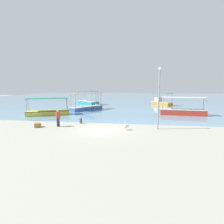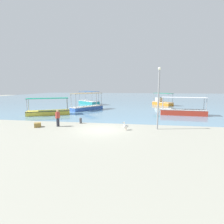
{
  "view_description": "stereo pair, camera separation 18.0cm",
  "coord_description": "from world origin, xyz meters",
  "px_view_note": "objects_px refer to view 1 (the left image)",
  "views": [
    {
      "loc": [
        3.39,
        -15.49,
        4.0
      ],
      "look_at": [
        0.11,
        5.94,
        0.83
      ],
      "focal_mm": 28.0,
      "sensor_mm": 36.0,
      "label": 1
    },
    {
      "loc": [
        3.57,
        -15.46,
        4.0
      ],
      "look_at": [
        0.11,
        5.94,
        0.83
      ],
      "focal_mm": 28.0,
      "sensor_mm": 36.0,
      "label": 2
    }
  ],
  "objects_px": {
    "fishing_boat_outer": "(161,102)",
    "pelican": "(126,126)",
    "fishing_boat_far_left": "(48,111)",
    "lamp_post": "(159,95)",
    "fishing_boat_near_left": "(183,111)",
    "mooring_bollard": "(81,120)",
    "cargo_crate": "(38,125)",
    "fishing_boat_far_right": "(88,102)",
    "fishing_boat_center": "(87,107)",
    "fisherman_standing": "(58,118)"
  },
  "relations": [
    {
      "from": "fishing_boat_near_left",
      "to": "lamp_post",
      "type": "height_order",
      "value": "lamp_post"
    },
    {
      "from": "pelican",
      "to": "mooring_bollard",
      "type": "relative_size",
      "value": 1.25
    },
    {
      "from": "fishing_boat_near_left",
      "to": "cargo_crate",
      "type": "bearing_deg",
      "value": -148.0
    },
    {
      "from": "lamp_post",
      "to": "fishing_boat_center",
      "type": "bearing_deg",
      "value": 131.3
    },
    {
      "from": "pelican",
      "to": "fisherman_standing",
      "type": "distance_m",
      "value": 6.93
    },
    {
      "from": "mooring_bollard",
      "to": "fisherman_standing",
      "type": "distance_m",
      "value": 2.59
    },
    {
      "from": "fishing_boat_outer",
      "to": "fishing_boat_far_left",
      "type": "relative_size",
      "value": 0.78
    },
    {
      "from": "pelican",
      "to": "lamp_post",
      "type": "distance_m",
      "value": 4.17
    },
    {
      "from": "fishing_boat_center",
      "to": "lamp_post",
      "type": "xyz_separation_m",
      "value": [
        10.66,
        -12.14,
        2.7
      ]
    },
    {
      "from": "fishing_boat_outer",
      "to": "fishing_boat_near_left",
      "type": "bearing_deg",
      "value": -84.15
    },
    {
      "from": "cargo_crate",
      "to": "fishing_boat_far_right",
      "type": "bearing_deg",
      "value": 93.92
    },
    {
      "from": "fishing_boat_far_left",
      "to": "lamp_post",
      "type": "xyz_separation_m",
      "value": [
        14.56,
        -6.26,
        2.74
      ]
    },
    {
      "from": "fishing_boat_center",
      "to": "fishing_boat_far_left",
      "type": "height_order",
      "value": "fishing_boat_center"
    },
    {
      "from": "pelican",
      "to": "mooring_bollard",
      "type": "xyz_separation_m",
      "value": [
        -5.14,
        2.22,
        -0.04
      ]
    },
    {
      "from": "fishing_boat_outer",
      "to": "pelican",
      "type": "xyz_separation_m",
      "value": [
        -5.92,
        -23.05,
        -0.27
      ]
    },
    {
      "from": "fishing_boat_outer",
      "to": "fishing_boat_center",
      "type": "xyz_separation_m",
      "value": [
        -13.66,
        -10.08,
        -0.11
      ]
    },
    {
      "from": "fishing_boat_center",
      "to": "fishing_boat_far_right",
      "type": "relative_size",
      "value": 1.0
    },
    {
      "from": "lamp_post",
      "to": "fisherman_standing",
      "type": "height_order",
      "value": "lamp_post"
    },
    {
      "from": "mooring_bollard",
      "to": "fishing_boat_near_left",
      "type": "bearing_deg",
      "value": 31.61
    },
    {
      "from": "fisherman_standing",
      "to": "fishing_boat_outer",
      "type": "bearing_deg",
      "value": 60.48
    },
    {
      "from": "fishing_boat_far_right",
      "to": "mooring_bollard",
      "type": "bearing_deg",
      "value": -75.65
    },
    {
      "from": "fishing_boat_outer",
      "to": "lamp_post",
      "type": "relative_size",
      "value": 0.81
    },
    {
      "from": "fishing_boat_near_left",
      "to": "fishing_boat_far_left",
      "type": "relative_size",
      "value": 1.04
    },
    {
      "from": "fishing_boat_near_left",
      "to": "fisherman_standing",
      "type": "relative_size",
      "value": 3.68
    },
    {
      "from": "fishing_boat_near_left",
      "to": "pelican",
      "type": "xyz_separation_m",
      "value": [
        -7.27,
        -9.86,
        -0.19
      ]
    },
    {
      "from": "fishing_boat_far_left",
      "to": "pelican",
      "type": "height_order",
      "value": "fishing_boat_far_left"
    },
    {
      "from": "fishing_boat_far_right",
      "to": "pelican",
      "type": "relative_size",
      "value": 7.29
    },
    {
      "from": "pelican",
      "to": "cargo_crate",
      "type": "relative_size",
      "value": 1.26
    },
    {
      "from": "fishing_boat_near_left",
      "to": "mooring_bollard",
      "type": "xyz_separation_m",
      "value": [
        -12.41,
        -7.64,
        -0.22
      ]
    },
    {
      "from": "fishing_boat_far_right",
      "to": "lamp_post",
      "type": "height_order",
      "value": "lamp_post"
    },
    {
      "from": "fishing_boat_near_left",
      "to": "cargo_crate",
      "type": "relative_size",
      "value": 9.78
    },
    {
      "from": "pelican",
      "to": "fishing_boat_far_left",
      "type": "bearing_deg",
      "value": 148.64
    },
    {
      "from": "fishing_boat_center",
      "to": "lamp_post",
      "type": "distance_m",
      "value": 16.38
    },
    {
      "from": "fisherman_standing",
      "to": "lamp_post",
      "type": "bearing_deg",
      "value": 2.43
    },
    {
      "from": "fishing_boat_outer",
      "to": "fishing_boat_far_left",
      "type": "xyz_separation_m",
      "value": [
        -17.56,
        -15.96,
        -0.16
      ]
    },
    {
      "from": "fishing_boat_center",
      "to": "fishing_boat_far_right",
      "type": "bearing_deg",
      "value": 105.15
    },
    {
      "from": "fishing_boat_outer",
      "to": "fishing_boat_center",
      "type": "bearing_deg",
      "value": -143.57
    },
    {
      "from": "mooring_bollard",
      "to": "cargo_crate",
      "type": "relative_size",
      "value": 1.01
    },
    {
      "from": "fisherman_standing",
      "to": "cargo_crate",
      "type": "xyz_separation_m",
      "value": [
        -1.89,
        -0.59,
        -0.69
      ]
    },
    {
      "from": "pelican",
      "to": "mooring_bollard",
      "type": "height_order",
      "value": "pelican"
    },
    {
      "from": "mooring_bollard",
      "to": "pelican",
      "type": "bearing_deg",
      "value": -23.42
    },
    {
      "from": "fisherman_standing",
      "to": "cargo_crate",
      "type": "bearing_deg",
      "value": -162.68
    },
    {
      "from": "fishing_boat_near_left",
      "to": "fishing_boat_far_right",
      "type": "bearing_deg",
      "value": 144.18
    },
    {
      "from": "mooring_bollard",
      "to": "cargo_crate",
      "type": "distance_m",
      "value": 4.37
    },
    {
      "from": "fishing_boat_far_right",
      "to": "fisherman_standing",
      "type": "relative_size",
      "value": 3.45
    },
    {
      "from": "fishing_boat_outer",
      "to": "fishing_boat_far_right",
      "type": "xyz_separation_m",
      "value": [
        -16.26,
        -0.48,
        -0.07
      ]
    },
    {
      "from": "fishing_boat_outer",
      "to": "fishing_boat_far_left",
      "type": "distance_m",
      "value": 23.73
    },
    {
      "from": "fishing_boat_center",
      "to": "mooring_bollard",
      "type": "xyz_separation_m",
      "value": [
        2.61,
        -10.75,
        -0.19
      ]
    },
    {
      "from": "fishing_boat_center",
      "to": "lamp_post",
      "type": "height_order",
      "value": "lamp_post"
    },
    {
      "from": "fishing_boat_outer",
      "to": "fishing_boat_far_right",
      "type": "distance_m",
      "value": 16.27
    }
  ]
}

